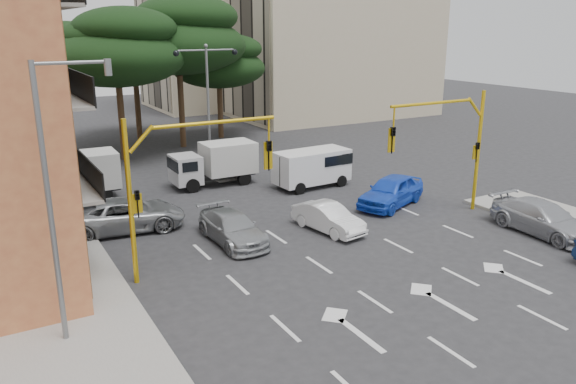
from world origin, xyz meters
The scene contains 21 objects.
ground centered at (0.00, 0.00, 0.00)m, with size 120.00×120.00×0.00m, color #28282B.
median_strip centered at (0.00, 16.00, 0.07)m, with size 1.40×6.00×0.15m, color gray.
apartment_beige_near centered at (19.95, 32.00, 9.35)m, with size 20.20×12.15×18.70m.
apartment_beige_far centered at (12.95, 44.00, 8.35)m, with size 16.20×12.15×16.70m.
pine_left_near centered at (-3.94, 21.96, 7.60)m, with size 9.15×9.15×10.23m.
pine_center centered at (1.06, 23.96, 8.30)m, with size 9.98×9.98×11.16m.
pine_left_far centered at (-6.94, 25.96, 6.91)m, with size 8.32×8.32×9.30m.
pine_right centered at (5.06, 25.96, 6.22)m, with size 7.49×7.49×8.37m.
pine_back centered at (-0.94, 28.96, 7.60)m, with size 9.15×9.15×10.23m.
signal_mast_right centered at (6.80, 1.99, 3.88)m, with size 5.79×0.37×6.00m.
signal_mast_left centered at (-6.80, 1.99, 3.88)m, with size 5.79×0.37×6.00m.
street_lamp_left centered at (-11.29, -1.00, 4.72)m, with size 2.08×0.20×8.00m.
street_lamp_center centered at (0.00, 16.00, 5.43)m, with size 4.16×0.36×7.77m.
car_white_hatch centered at (0.43, 3.01, 0.62)m, with size 1.32×3.79×1.25m, color white.
car_blue_compact centered at (5.33, 4.53, 0.79)m, with size 1.86×4.61×1.57m, color blue.
car_silver_wagon centered at (-3.91, 3.92, 0.64)m, with size 1.81×4.44×1.29m, color #9B9FA3.
car_silver_cross_a centered at (-7.55, 7.66, 0.74)m, with size 2.47×5.36×1.49m, color gray.
car_silver_parked centered at (8.59, -2.03, 0.72)m, with size 2.01×4.94×1.43m, color #A9ABB2.
van_white centered at (3.68, 9.61, 1.09)m, with size 1.97×4.35×2.17m, color white, non-canonical shape.
box_truck_a centered at (-9.00, 13.41, 1.28)m, with size 2.19×5.22×2.57m, color white, non-canonical shape.
box_truck_b centered at (-1.07, 12.75, 1.22)m, with size 2.09×4.98×2.45m, color silver, non-canonical shape.
Camera 1 is at (-13.06, -16.95, 8.99)m, focal length 35.00 mm.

